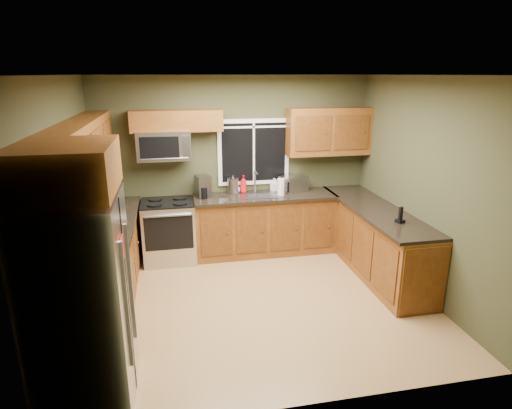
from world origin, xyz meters
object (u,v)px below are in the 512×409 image
object	(u,v)px
soap_bottle_c	(236,188)
soap_bottle_b	(274,185)
refrigerator	(83,303)
coffee_maker	(203,187)
cordless_phone	(400,218)
microwave	(164,145)
kettle	(233,185)
range	(169,231)
paper_towel_roll	(281,187)
soap_bottle_a	(243,184)
toaster_oven	(293,184)

from	to	relation	value
soap_bottle_c	soap_bottle_b	bearing A→B (deg)	0.00
refrigerator	coffee_maker	distance (m)	3.11
refrigerator	cordless_phone	world-z (taller)	refrigerator
microwave	soap_bottle_b	size ratio (longest dim) A/B	3.81
kettle	range	bearing A→B (deg)	-169.77
kettle	soap_bottle_c	world-z (taller)	kettle
coffee_maker	paper_towel_roll	distance (m)	1.17
soap_bottle_a	range	bearing A→B (deg)	-168.86
paper_towel_roll	cordless_phone	size ratio (longest dim) A/B	1.37
range	soap_bottle_b	distance (m)	1.77
refrigerator	kettle	size ratio (longest dim) A/B	6.01
toaster_oven	soap_bottle_a	distance (m)	0.79
coffee_maker	paper_towel_roll	bearing A→B (deg)	-6.10
refrigerator	toaster_oven	bearing A→B (deg)	47.80
soap_bottle_a	soap_bottle_c	xyz separation A→B (m)	(-0.12, 0.00, -0.05)
coffee_maker	soap_bottle_b	size ratio (longest dim) A/B	1.63
paper_towel_roll	soap_bottle_c	size ratio (longest dim) A/B	1.71
soap_bottle_a	soap_bottle_c	world-z (taller)	soap_bottle_a
paper_towel_roll	cordless_phone	bearing A→B (deg)	-52.84
refrigerator	soap_bottle_b	distance (m)	3.81
paper_towel_roll	soap_bottle_b	distance (m)	0.28
microwave	soap_bottle_a	xyz separation A→B (m)	(1.17, 0.09, -0.65)
range	coffee_maker	size ratio (longest dim) A/B	2.88
kettle	soap_bottle_a	distance (m)	0.18
paper_towel_roll	soap_bottle_b	size ratio (longest dim) A/B	1.41
soap_bottle_c	cordless_phone	xyz separation A→B (m)	(1.79, -1.78, -0.02)
soap_bottle_b	cordless_phone	distance (m)	2.14
kettle	soap_bottle_c	distance (m)	0.09
range	cordless_phone	size ratio (longest dim) A/B	4.59
toaster_oven	kettle	bearing A→B (deg)	177.59
coffee_maker	range	bearing A→B (deg)	-171.46
paper_towel_roll	soap_bottle_a	distance (m)	0.60
soap_bottle_c	cordless_phone	world-z (taller)	cordless_phone
kettle	soap_bottle_a	world-z (taller)	kettle
range	microwave	distance (m)	1.27
kettle	paper_towel_roll	distance (m)	0.74
kettle	soap_bottle_a	xyz separation A→B (m)	(0.17, 0.05, -0.00)
refrigerator	soap_bottle_c	distance (m)	3.47
toaster_oven	coffee_maker	world-z (taller)	coffee_maker
paper_towel_roll	soap_bottle_a	size ratio (longest dim) A/B	1.04
refrigerator	toaster_oven	world-z (taller)	refrigerator
refrigerator	coffee_maker	world-z (taller)	refrigerator
paper_towel_roll	soap_bottle_a	bearing A→B (deg)	152.54
refrigerator	range	distance (m)	2.89
microwave	paper_towel_roll	size ratio (longest dim) A/B	2.71
coffee_maker	paper_towel_roll	size ratio (longest dim) A/B	1.16
soap_bottle_a	cordless_phone	size ratio (longest dim) A/B	1.33
refrigerator	microwave	bearing A→B (deg)	76.66
toaster_oven	soap_bottle_a	world-z (taller)	soap_bottle_a
range	cordless_phone	bearing A→B (deg)	-28.62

